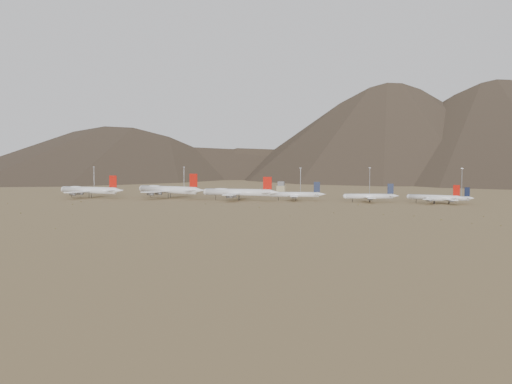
% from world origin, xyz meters
% --- Properties ---
extents(ground, '(3000.00, 3000.00, 0.00)m').
position_xyz_m(ground, '(0.00, 0.00, 0.00)').
color(ground, '#93734C').
rests_on(ground, ground).
extents(mountain_ridge, '(4400.00, 1000.00, 300.00)m').
position_xyz_m(mountain_ridge, '(0.00, 900.00, 150.00)').
color(mountain_ridge, '#473C2A').
rests_on(mountain_ridge, ground).
extents(widebody_west, '(66.05, 51.58, 19.77)m').
position_xyz_m(widebody_west, '(-122.07, 27.27, 6.82)').
color(widebody_west, white).
rests_on(widebody_west, ground).
extents(widebody_centre, '(69.50, 55.39, 21.51)m').
position_xyz_m(widebody_centre, '(-53.46, 39.49, 7.42)').
color(widebody_centre, white).
rests_on(widebody_centre, ground).
extents(widebody_east, '(65.39, 50.06, 19.41)m').
position_xyz_m(widebody_east, '(11.35, 29.55, 6.69)').
color(widebody_east, white).
rests_on(widebody_east, ground).
extents(narrowbody_a, '(46.02, 33.58, 15.30)m').
position_xyz_m(narrowbody_a, '(58.41, 37.51, 4.96)').
color(narrowbody_a, white).
rests_on(narrowbody_a, ground).
extents(narrowbody_b, '(43.49, 32.04, 14.62)m').
position_xyz_m(narrowbody_b, '(117.60, 33.26, 4.74)').
color(narrowbody_b, white).
rests_on(narrowbody_b, ground).
extents(narrowbody_c, '(42.81, 31.83, 14.61)m').
position_xyz_m(narrowbody_c, '(165.68, 29.86, 4.74)').
color(narrowbody_c, white).
rests_on(narrowbody_c, ground).
extents(narrowbody_d, '(36.78, 27.36, 12.56)m').
position_xyz_m(narrowbody_d, '(176.44, 30.26, 4.08)').
color(narrowbody_d, white).
rests_on(narrowbody_d, ground).
extents(control_tower, '(8.00, 8.00, 12.00)m').
position_xyz_m(control_tower, '(30.00, 120.00, 5.32)').
color(control_tower, tan).
rests_on(control_tower, ground).
extents(mast_far_west, '(2.00, 0.60, 25.70)m').
position_xyz_m(mast_far_west, '(-174.15, 128.51, 14.20)').
color(mast_far_west, gray).
rests_on(mast_far_west, ground).
extents(mast_west, '(2.00, 0.60, 25.70)m').
position_xyz_m(mast_west, '(-76.05, 137.38, 14.20)').
color(mast_west, gray).
rests_on(mast_west, ground).
extents(mast_centre, '(2.00, 0.60, 25.70)m').
position_xyz_m(mast_centre, '(50.47, 109.25, 14.20)').
color(mast_centre, gray).
rests_on(mast_centre, ground).
extents(mast_east, '(2.00, 0.60, 25.70)m').
position_xyz_m(mast_east, '(113.25, 137.61, 14.20)').
color(mast_east, gray).
rests_on(mast_east, ground).
extents(mast_far_east, '(2.00, 0.60, 25.70)m').
position_xyz_m(mast_far_east, '(195.12, 119.17, 14.20)').
color(mast_far_east, gray).
rests_on(mast_far_east, ground).
extents(desert_scrub, '(424.20, 176.37, 0.92)m').
position_xyz_m(desert_scrub, '(30.02, -66.23, 0.30)').
color(desert_scrub, olive).
rests_on(desert_scrub, ground).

